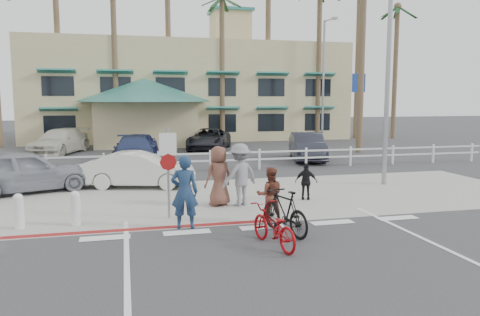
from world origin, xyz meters
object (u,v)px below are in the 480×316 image
object	(u,v)px
bike_red	(273,226)
bike_black	(285,212)
car_red_compact	(25,171)
sign_post	(168,168)
car_white_sedan	(140,170)

from	to	relation	value
bike_red	bike_black	bearing A→B (deg)	-134.85
bike_black	car_red_compact	distance (m)	10.33
sign_post	car_white_sedan	distance (m)	5.12
bike_red	car_red_compact	distance (m)	10.61
sign_post	car_red_compact	world-z (taller)	sign_post
car_white_sedan	car_red_compact	distance (m)	4.05
bike_black	car_red_compact	bearing A→B (deg)	-60.64
bike_red	car_red_compact	bearing A→B (deg)	-62.36
sign_post	bike_black	distance (m)	3.62
car_white_sedan	bike_black	bearing A→B (deg)	-140.35
car_red_compact	sign_post	bearing A→B (deg)	-156.84
car_white_sedan	car_red_compact	size ratio (longest dim) A/B	0.91
bike_black	car_white_sedan	world-z (taller)	car_white_sedan
bike_black	car_white_sedan	distance (m)	8.02
bike_black	car_red_compact	size ratio (longest dim) A/B	0.42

